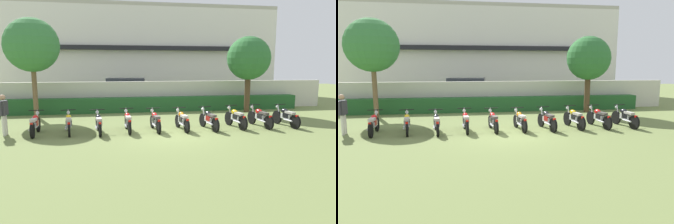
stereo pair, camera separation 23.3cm
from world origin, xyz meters
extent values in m
plane|color=olive|center=(0.00, 0.00, 0.00)|extent=(60.00, 60.00, 0.00)
cube|color=white|center=(0.00, 16.89, 3.85)|extent=(24.16, 6.00, 7.70)
cube|color=black|center=(0.00, 13.64, 4.23)|extent=(20.29, 0.50, 0.36)
cube|color=#B2AD9E|center=(0.00, 16.89, 7.85)|extent=(24.16, 6.00, 0.30)
cube|color=beige|center=(0.00, 6.88, 0.90)|extent=(22.95, 0.30, 1.80)
cube|color=#235628|center=(0.00, 6.18, 0.44)|extent=(18.36, 0.70, 0.88)
cube|color=#9EA3A8|center=(-1.34, 10.38, 0.74)|extent=(4.70, 2.40, 1.00)
cube|color=#2D333D|center=(-1.54, 10.41, 1.57)|extent=(2.89, 2.03, 0.65)
cylinder|color=black|center=(0.34, 11.10, 0.34)|extent=(0.70, 0.30, 0.68)
cylinder|color=black|center=(0.11, 9.27, 0.34)|extent=(0.70, 0.30, 0.68)
cylinder|color=black|center=(-2.79, 11.50, 0.34)|extent=(0.70, 0.30, 0.68)
cylinder|color=black|center=(-3.02, 9.66, 0.34)|extent=(0.70, 0.30, 0.68)
cylinder|color=brown|center=(-6.50, 5.07, 1.42)|extent=(0.25, 0.25, 2.85)
sphere|color=#387A3D|center=(-6.50, 5.07, 3.82)|extent=(2.79, 2.79, 2.79)
cylinder|color=#4C3823|center=(5.50, 5.06, 1.16)|extent=(0.33, 0.33, 2.31)
sphere|color=#2D6B33|center=(5.50, 5.06, 3.20)|extent=(2.54, 2.54, 2.54)
cylinder|color=black|center=(-5.50, 1.39, 0.30)|extent=(0.13, 0.61, 0.61)
cylinder|color=black|center=(-5.41, 0.18, 0.30)|extent=(0.13, 0.61, 0.61)
cube|color=silver|center=(-5.45, 0.73, 0.45)|extent=(0.24, 0.61, 0.22)
ellipsoid|color=red|center=(-5.46, 0.90, 0.68)|extent=(0.25, 0.46, 0.22)
cube|color=beige|center=(-5.43, 0.50, 0.66)|extent=(0.24, 0.53, 0.10)
cube|color=red|center=(-5.40, 0.08, 0.58)|extent=(0.11, 0.09, 0.08)
cylinder|color=silver|center=(-5.49, 1.30, 0.62)|extent=(0.07, 0.23, 0.65)
cylinder|color=black|center=(-5.48, 1.21, 0.94)|extent=(0.60, 0.08, 0.04)
sphere|color=silver|center=(-5.50, 1.41, 0.80)|extent=(0.14, 0.14, 0.14)
cylinder|color=silver|center=(-5.55, 0.48, 0.32)|extent=(0.11, 0.55, 0.07)
cube|color=#A51414|center=(-5.44, 0.68, 0.50)|extent=(0.27, 0.38, 0.20)
cylinder|color=black|center=(-4.25, 1.41, 0.28)|extent=(0.18, 0.57, 0.57)
cylinder|color=black|center=(-4.06, 0.20, 0.28)|extent=(0.18, 0.57, 0.57)
cube|color=silver|center=(-4.15, 0.76, 0.43)|extent=(0.29, 0.62, 0.22)
ellipsoid|color=yellow|center=(-4.17, 0.92, 0.66)|extent=(0.29, 0.47, 0.22)
cube|color=#B2ADA3|center=(-4.11, 0.53, 0.64)|extent=(0.28, 0.55, 0.10)
cube|color=red|center=(-4.04, 0.10, 0.56)|extent=(0.11, 0.09, 0.08)
cylinder|color=silver|center=(-4.24, 1.32, 0.60)|extent=(0.09, 0.23, 0.65)
cylinder|color=black|center=(-4.22, 1.23, 0.92)|extent=(0.60, 0.13, 0.04)
sphere|color=silver|center=(-4.26, 1.43, 0.78)|extent=(0.14, 0.14, 0.14)
cylinder|color=silver|center=(-4.23, 0.49, 0.30)|extent=(0.16, 0.55, 0.07)
cube|color=black|center=(-4.14, 0.71, 0.48)|extent=(0.29, 0.39, 0.20)
cylinder|color=black|center=(-3.04, 1.28, 0.28)|extent=(0.17, 0.58, 0.57)
cylinder|color=black|center=(-2.87, 0.02, 0.28)|extent=(0.17, 0.58, 0.57)
cube|color=silver|center=(-2.95, 0.60, 0.43)|extent=(0.28, 0.62, 0.22)
ellipsoid|color=black|center=(-2.97, 0.77, 0.66)|extent=(0.28, 0.47, 0.22)
cube|color=#B2ADA3|center=(-2.92, 0.37, 0.64)|extent=(0.27, 0.54, 0.10)
cube|color=red|center=(-2.85, -0.08, 0.56)|extent=(0.11, 0.09, 0.08)
cylinder|color=silver|center=(-3.03, 1.19, 0.60)|extent=(0.08, 0.23, 0.65)
cylinder|color=black|center=(-3.02, 1.10, 0.92)|extent=(0.60, 0.12, 0.04)
sphere|color=silver|center=(-3.04, 1.30, 0.78)|extent=(0.14, 0.14, 0.14)
cylinder|color=silver|center=(-3.03, 0.34, 0.30)|extent=(0.14, 0.55, 0.07)
cube|color=black|center=(-2.94, 0.55, 0.48)|extent=(0.29, 0.39, 0.20)
cylinder|color=black|center=(-1.81, 1.41, 0.29)|extent=(0.14, 0.59, 0.59)
cylinder|color=black|center=(-1.71, 0.17, 0.29)|extent=(0.14, 0.59, 0.59)
cube|color=silver|center=(-1.76, 0.74, 0.44)|extent=(0.25, 0.61, 0.22)
ellipsoid|color=red|center=(-1.77, 0.91, 0.67)|extent=(0.25, 0.46, 0.22)
cube|color=#B2ADA3|center=(-1.74, 0.51, 0.65)|extent=(0.24, 0.53, 0.10)
cube|color=red|center=(-1.71, 0.08, 0.57)|extent=(0.11, 0.09, 0.08)
cylinder|color=silver|center=(-1.81, 1.32, 0.61)|extent=(0.07, 0.23, 0.65)
cylinder|color=black|center=(-1.80, 1.23, 0.93)|extent=(0.60, 0.08, 0.04)
sphere|color=silver|center=(-1.81, 1.43, 0.79)|extent=(0.14, 0.14, 0.14)
cylinder|color=silver|center=(-1.86, 0.48, 0.31)|extent=(0.11, 0.55, 0.07)
cube|color=black|center=(-1.76, 0.69, 0.49)|extent=(0.27, 0.38, 0.20)
cylinder|color=black|center=(-0.66, 1.38, 0.28)|extent=(0.15, 0.57, 0.56)
cylinder|color=black|center=(-0.53, 0.15, 0.28)|extent=(0.15, 0.57, 0.56)
cube|color=silver|center=(-0.59, 0.72, 0.43)|extent=(0.26, 0.62, 0.22)
ellipsoid|color=red|center=(-0.61, 0.89, 0.66)|extent=(0.26, 0.46, 0.22)
cube|color=#4C4742|center=(-0.57, 0.49, 0.64)|extent=(0.25, 0.54, 0.10)
cube|color=red|center=(-0.52, 0.05, 0.56)|extent=(0.11, 0.09, 0.08)
cylinder|color=silver|center=(-0.65, 1.29, 0.60)|extent=(0.07, 0.23, 0.65)
cylinder|color=black|center=(-0.64, 1.20, 0.92)|extent=(0.60, 0.10, 0.04)
sphere|color=silver|center=(-0.66, 1.40, 0.78)|extent=(0.14, 0.14, 0.14)
cylinder|color=silver|center=(-0.68, 0.46, 0.30)|extent=(0.12, 0.55, 0.07)
cube|color=black|center=(-0.59, 0.67, 0.48)|extent=(0.27, 0.38, 0.20)
cylinder|color=black|center=(0.50, 1.32, 0.29)|extent=(0.15, 0.58, 0.57)
cylinder|color=black|center=(0.63, 0.11, 0.29)|extent=(0.15, 0.58, 0.57)
cube|color=silver|center=(0.57, 0.66, 0.44)|extent=(0.27, 0.62, 0.22)
ellipsoid|color=orange|center=(0.55, 0.83, 0.67)|extent=(0.27, 0.46, 0.22)
cube|color=#B2ADA3|center=(0.60, 0.44, 0.65)|extent=(0.26, 0.54, 0.10)
cube|color=red|center=(0.65, 0.01, 0.57)|extent=(0.11, 0.09, 0.08)
cylinder|color=silver|center=(0.51, 1.23, 0.61)|extent=(0.08, 0.23, 0.65)
cylinder|color=black|center=(0.52, 1.14, 0.93)|extent=(0.60, 0.10, 0.04)
sphere|color=silver|center=(0.50, 1.34, 0.79)|extent=(0.14, 0.14, 0.14)
cylinder|color=silver|center=(0.48, 0.40, 0.31)|extent=(0.13, 0.55, 0.07)
cube|color=black|center=(0.58, 0.61, 0.49)|extent=(0.28, 0.38, 0.20)
cylinder|color=black|center=(1.66, 1.28, 0.30)|extent=(0.18, 0.61, 0.60)
cylinder|color=black|center=(1.85, 0.04, 0.30)|extent=(0.18, 0.61, 0.60)
cube|color=silver|center=(1.76, 0.61, 0.45)|extent=(0.29, 0.62, 0.22)
ellipsoid|color=black|center=(1.74, 0.78, 0.68)|extent=(0.28, 0.47, 0.22)
cube|color=#4C4742|center=(1.80, 0.39, 0.66)|extent=(0.28, 0.54, 0.10)
cube|color=red|center=(1.86, -0.05, 0.58)|extent=(0.11, 0.09, 0.08)
cylinder|color=silver|center=(1.67, 1.19, 0.62)|extent=(0.08, 0.23, 0.65)
cylinder|color=black|center=(1.69, 1.10, 0.94)|extent=(0.60, 0.13, 0.04)
sphere|color=silver|center=(1.66, 1.30, 0.80)|extent=(0.14, 0.14, 0.14)
cylinder|color=silver|center=(1.68, 0.35, 0.32)|extent=(0.15, 0.55, 0.07)
cube|color=#A51414|center=(1.77, 0.56, 0.50)|extent=(0.29, 0.39, 0.20)
cylinder|color=black|center=(2.96, 1.39, 0.32)|extent=(0.18, 0.64, 0.64)
cylinder|color=black|center=(3.13, 0.18, 0.32)|extent=(0.18, 0.64, 0.64)
cube|color=silver|center=(3.05, 0.74, 0.47)|extent=(0.28, 0.62, 0.22)
ellipsoid|color=yellow|center=(3.03, 0.91, 0.70)|extent=(0.28, 0.47, 0.22)
cube|color=#B2ADA3|center=(3.08, 0.51, 0.68)|extent=(0.27, 0.54, 0.10)
cube|color=red|center=(3.14, 0.08, 0.60)|extent=(0.11, 0.09, 0.08)
cylinder|color=silver|center=(2.97, 1.30, 0.64)|extent=(0.08, 0.23, 0.65)
cylinder|color=black|center=(2.98, 1.22, 0.96)|extent=(0.60, 0.12, 0.04)
sphere|color=silver|center=(2.96, 1.41, 0.82)|extent=(0.14, 0.14, 0.14)
cylinder|color=silver|center=(2.97, 0.47, 0.34)|extent=(0.15, 0.55, 0.07)
cube|color=black|center=(3.06, 0.69, 0.52)|extent=(0.29, 0.39, 0.20)
cylinder|color=black|center=(4.14, 1.47, 0.31)|extent=(0.17, 0.63, 0.62)
cylinder|color=black|center=(4.30, 0.14, 0.31)|extent=(0.17, 0.63, 0.62)
cube|color=silver|center=(4.23, 0.75, 0.46)|extent=(0.27, 0.62, 0.22)
ellipsoid|color=red|center=(4.21, 0.92, 0.69)|extent=(0.27, 0.46, 0.22)
cube|color=#4C4742|center=(4.25, 0.52, 0.67)|extent=(0.26, 0.54, 0.10)
cube|color=red|center=(4.31, 0.04, 0.59)|extent=(0.11, 0.09, 0.08)
cylinder|color=silver|center=(4.15, 1.38, 0.63)|extent=(0.08, 0.23, 0.65)
cylinder|color=black|center=(4.16, 1.29, 0.95)|extent=(0.60, 0.11, 0.04)
sphere|color=silver|center=(4.14, 1.49, 0.81)|extent=(0.14, 0.14, 0.14)
cylinder|color=silver|center=(4.14, 0.49, 0.33)|extent=(0.14, 0.55, 0.07)
cube|color=black|center=(4.23, 0.70, 0.51)|extent=(0.28, 0.39, 0.20)
cylinder|color=black|center=(5.37, 1.35, 0.32)|extent=(0.16, 0.64, 0.63)
cylinder|color=black|center=(5.52, 0.08, 0.32)|extent=(0.16, 0.64, 0.63)
cube|color=silver|center=(5.45, 0.67, 0.47)|extent=(0.27, 0.62, 0.22)
ellipsoid|color=black|center=(5.43, 0.84, 0.70)|extent=(0.27, 0.46, 0.22)
cube|color=#B2ADA3|center=(5.48, 0.44, 0.68)|extent=(0.26, 0.54, 0.10)
cube|color=red|center=(5.53, -0.01, 0.60)|extent=(0.11, 0.09, 0.08)
cylinder|color=silver|center=(5.38, 1.26, 0.64)|extent=(0.08, 0.23, 0.65)
cylinder|color=black|center=(5.39, 1.17, 0.96)|extent=(0.60, 0.10, 0.04)
sphere|color=silver|center=(5.37, 1.37, 0.82)|extent=(0.14, 0.14, 0.14)
cylinder|color=silver|center=(5.36, 0.41, 0.34)|extent=(0.13, 0.55, 0.07)
cube|color=black|center=(5.46, 0.62, 0.52)|extent=(0.28, 0.39, 0.20)
cylinder|color=silver|center=(-6.65, 1.05, 0.41)|extent=(0.13, 0.13, 0.81)
cylinder|color=silver|center=(-6.65, 0.83, 0.41)|extent=(0.13, 0.13, 0.81)
cube|color=#38383D|center=(-6.65, 0.94, 1.10)|extent=(0.22, 0.47, 0.58)
cylinder|color=#38383D|center=(-6.65, 1.23, 1.11)|extent=(0.09, 0.09, 0.55)
cylinder|color=#38383D|center=(-6.65, 0.65, 1.11)|extent=(0.09, 0.09, 0.55)
sphere|color=tan|center=(-6.65, 0.94, 1.53)|extent=(0.22, 0.22, 0.22)
camera|label=1|loc=(-2.12, -11.57, 2.76)|focal=31.60mm
camera|label=2|loc=(-1.89, -11.61, 2.76)|focal=31.60mm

